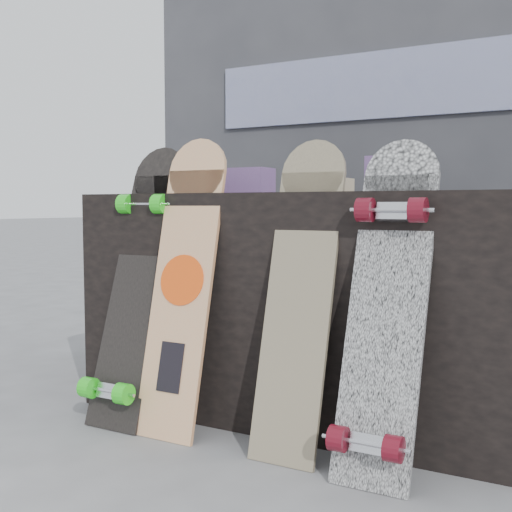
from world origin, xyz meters
The scene contains 10 objects.
ground centered at (0.00, 0.00, 0.00)m, with size 60.00×60.00×0.00m, color slate.
vendor_table centered at (0.00, 0.50, 0.40)m, with size 1.60×0.60×0.80m, color black.
booth centered at (0.00, 1.35, 1.10)m, with size 2.40×0.22×2.20m.
merch_box_purple centered at (-0.28, 0.54, 0.85)m, with size 0.18×0.12×0.10m, color #663C7C.
merch_box_small centered at (0.30, 0.50, 0.86)m, with size 0.14×0.14×0.12m, color #663C7C.
merch_box_flat centered at (-0.03, 0.68, 0.83)m, with size 0.22×0.10×0.06m, color #D1B78C.
longboard_geisha centered at (-0.30, 0.15, 0.52)m, with size 0.23×0.25×0.99m.
longboard_celtic centered at (0.12, 0.16, 0.51)m, with size 0.21×0.27×0.97m.
longboard_cascadia centered at (0.40, 0.13, 0.49)m, with size 0.22×0.36×0.95m.
skateboard_dark centered at (-0.51, 0.17, 0.50)m, with size 0.22×0.39×0.98m.
Camera 1 is at (0.94, -1.60, 0.76)m, focal length 45.00 mm.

